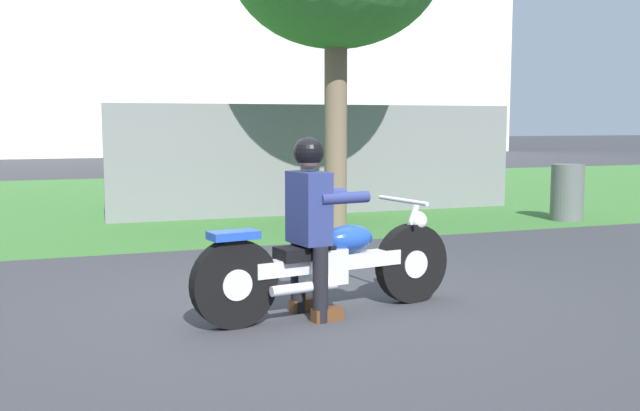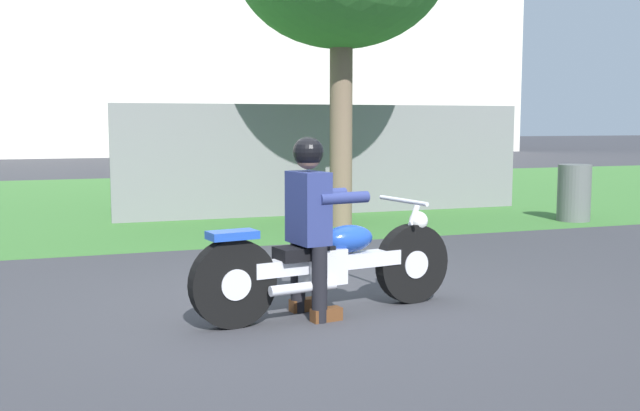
{
  "view_description": "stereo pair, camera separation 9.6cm",
  "coord_description": "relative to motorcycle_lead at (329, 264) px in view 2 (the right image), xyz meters",
  "views": [
    {
      "loc": [
        -1.99,
        -5.72,
        1.53
      ],
      "look_at": [
        0.13,
        -0.04,
        0.85
      ],
      "focal_mm": 42.31,
      "sensor_mm": 36.0,
      "label": 1
    },
    {
      "loc": [
        -1.9,
        -5.75,
        1.53
      ],
      "look_at": [
        0.13,
        -0.04,
        0.85
      ],
      "focal_mm": 42.31,
      "sensor_mm": 36.0,
      "label": 2
    }
  ],
  "objects": [
    {
      "name": "ground",
      "position": [
        -0.14,
        0.24,
        -0.4
      ],
      "size": [
        120.0,
        120.0,
        0.0
      ],
      "primitive_type": "plane",
      "color": "#38383D"
    },
    {
      "name": "grass_verge",
      "position": [
        -0.14,
        9.37,
        -0.4
      ],
      "size": [
        60.0,
        12.0,
        0.01
      ],
      "primitive_type": "cube",
      "color": "#3D7533",
      "rests_on": "ground"
    },
    {
      "name": "motorcycle_lead",
      "position": [
        0.0,
        0.0,
        0.0
      ],
      "size": [
        2.28,
        0.72,
        0.89
      ],
      "rotation": [
        0.0,
        0.0,
        0.16
      ],
      "color": "black",
      "rests_on": "ground"
    },
    {
      "name": "rider_lead",
      "position": [
        -0.17,
        -0.03,
        0.42
      ],
      "size": [
        0.6,
        0.52,
        1.41
      ],
      "rotation": [
        0.0,
        0.0,
        0.16
      ],
      "color": "black",
      "rests_on": "ground"
    },
    {
      "name": "trash_can",
      "position": [
        5.49,
        4.03,
        0.03
      ],
      "size": [
        0.5,
        0.5,
        0.87
      ],
      "primitive_type": "cylinder",
      "color": "#595E5B",
      "rests_on": "ground"
    },
    {
      "name": "fence_segment",
      "position": [
        2.26,
        6.1,
        0.5
      ],
      "size": [
        7.0,
        0.06,
        1.8
      ],
      "primitive_type": "cube",
      "color": "slate",
      "rests_on": "ground"
    }
  ]
}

